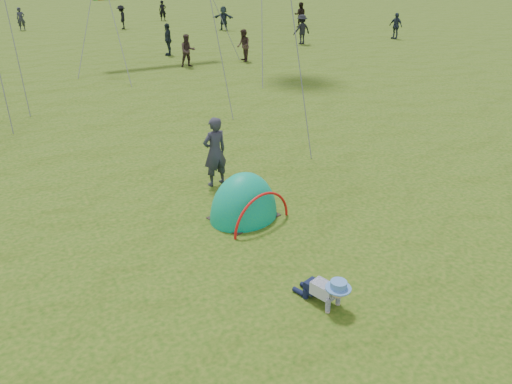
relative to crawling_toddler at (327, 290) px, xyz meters
name	(u,v)px	position (x,y,z in m)	size (l,w,h in m)	color
ground	(357,269)	(1.09, 0.56, -0.29)	(140.00, 140.00, 0.00)	#19410A
crawling_toddler	(327,290)	(0.00, 0.00, 0.00)	(0.53, 0.76, 0.58)	black
popup_tent	(244,217)	(0.14, 3.34, -0.29)	(1.60, 1.32, 2.07)	#007A7F
standing_adult	(215,152)	(0.27, 5.18, 0.58)	(0.64, 0.42, 1.75)	#2A2933
crowd_person_0	(163,11)	(9.36, 37.03, 0.50)	(0.58, 0.38, 1.58)	black
crowd_person_1	(300,15)	(17.33, 28.33, 0.61)	(0.87, 0.68, 1.80)	black
crowd_person_2	(168,39)	(4.80, 22.13, 0.57)	(1.00, 0.42, 1.71)	#1C252A
crowd_person_7	(243,46)	(7.73, 18.65, 0.53)	(0.80, 0.62, 1.64)	#362620
crowd_person_8	(396,26)	(19.93, 20.70, 0.53)	(0.96, 0.40, 1.64)	#252E3D
crowd_person_9	(122,17)	(5.13, 33.72, 0.54)	(1.08, 0.62, 1.67)	black
crowd_person_11	(224,18)	(11.54, 29.59, 0.54)	(1.55, 0.49, 1.67)	#1F2A31
crowd_person_12	(21,19)	(-1.56, 36.47, 0.50)	(0.58, 0.38, 1.59)	#292B33
crowd_person_13	(188,51)	(4.67, 18.75, 0.50)	(0.77, 0.60, 1.58)	#332521
crowd_person_15	(302,29)	(13.36, 21.84, 0.59)	(1.13, 0.65, 1.75)	black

